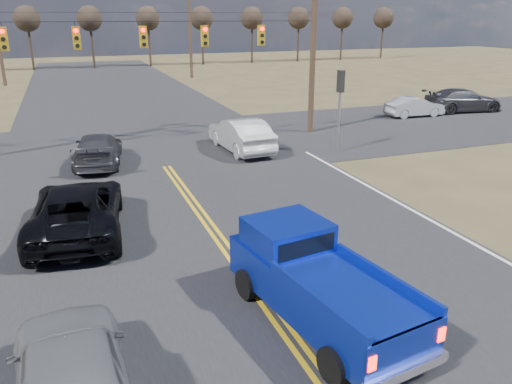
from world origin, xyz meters
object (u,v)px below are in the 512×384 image
object	(u,v)px
white_car_queue	(241,134)
dgrey_car_queue	(98,149)
pickup_truck	(316,281)
silver_suv	(72,379)
cross_car_east_far	(463,100)
black_suv	(77,209)
cross_car_east_near	(414,107)

from	to	relation	value
white_car_queue	dgrey_car_queue	xyz separation A→B (m)	(-6.69, 0.00, -0.12)
pickup_truck	silver_suv	size ratio (longest dim) A/B	1.13
white_car_queue	cross_car_east_far	size ratio (longest dim) A/B	0.91
black_suv	cross_car_east_far	xyz separation A→B (m)	(25.49, 12.05, 0.01)
cross_car_east_near	pickup_truck	bearing A→B (deg)	139.78
black_suv	white_car_queue	xyz separation A→B (m)	(7.82, 7.52, 0.04)
pickup_truck	silver_suv	world-z (taller)	pickup_truck
pickup_truck	cross_car_east_far	bearing A→B (deg)	33.28
black_suv	cross_car_east_far	distance (m)	28.19
black_suv	silver_suv	bearing A→B (deg)	94.01
cross_car_east_near	cross_car_east_far	distance (m)	4.24
silver_suv	cross_car_east_near	world-z (taller)	silver_suv
white_car_queue	cross_car_east_near	bearing A→B (deg)	-165.79
pickup_truck	white_car_queue	bearing A→B (deg)	68.67
pickup_truck	silver_suv	distance (m)	5.11
silver_suv	black_suv	xyz separation A→B (m)	(0.34, 7.85, -0.03)
pickup_truck	silver_suv	bearing A→B (deg)	-174.99
dgrey_car_queue	cross_car_east_near	world-z (taller)	dgrey_car_queue
silver_suv	white_car_queue	world-z (taller)	white_car_queue
silver_suv	cross_car_east_near	bearing A→B (deg)	-140.19
pickup_truck	black_suv	world-z (taller)	pickup_truck
white_car_queue	black_suv	bearing A→B (deg)	40.66
silver_suv	pickup_truck	bearing A→B (deg)	-168.79
cross_car_east_far	dgrey_car_queue	bearing A→B (deg)	108.00
white_car_queue	cross_car_east_near	size ratio (longest dim) A/B	1.26
black_suv	pickup_truck	bearing A→B (deg)	131.28
pickup_truck	silver_suv	xyz separation A→B (m)	(-4.96, -1.20, -0.13)
white_car_queue	dgrey_car_queue	bearing A→B (deg)	-3.21
cross_car_east_far	cross_car_east_near	bearing A→B (deg)	101.72
white_car_queue	cross_car_east_far	xyz separation A→B (m)	(17.66, 4.53, -0.03)
cross_car_east_near	cross_car_east_far	world-z (taller)	cross_car_east_far
pickup_truck	dgrey_car_queue	distance (m)	14.60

